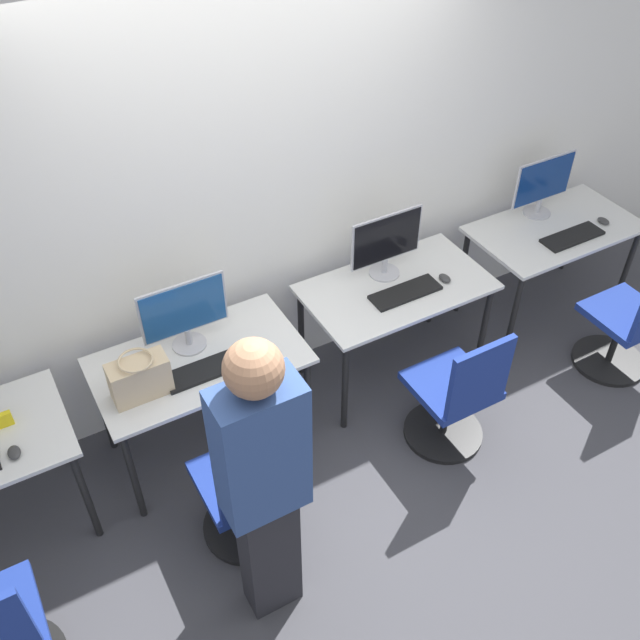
{
  "coord_description": "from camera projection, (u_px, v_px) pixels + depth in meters",
  "views": [
    {
      "loc": [
        -1.42,
        -2.38,
        3.41
      ],
      "look_at": [
        0.0,
        0.13,
        0.87
      ],
      "focal_mm": 40.0,
      "sensor_mm": 36.0,
      "label": 1
    }
  ],
  "objects": [
    {
      "name": "monitor_left",
      "position": [
        184.0,
        313.0,
        3.77
      ],
      "size": [
        0.48,
        0.19,
        0.42
      ],
      "color": "#B2B2B7",
      "rests_on": "desk_left"
    },
    {
      "name": "office_chair_left",
      "position": [
        247.0,
        494.0,
        3.6
      ],
      "size": [
        0.48,
        0.48,
        0.89
      ],
      "color": "black",
      "rests_on": "ground_plane"
    },
    {
      "name": "mouse_right",
      "position": [
        445.0,
        278.0,
        4.34
      ],
      "size": [
        0.06,
        0.09,
        0.03
      ],
      "color": "#333333",
      "rests_on": "desk_right"
    },
    {
      "name": "person_left",
      "position": [
        263.0,
        481.0,
        2.95
      ],
      "size": [
        0.36,
        0.23,
        1.73
      ],
      "color": "#232328",
      "rests_on": "ground_plane"
    },
    {
      "name": "ground_plane",
      "position": [
        330.0,
        439.0,
        4.33
      ],
      "size": [
        20.0,
        20.0,
        0.0
      ],
      "primitive_type": "plane",
      "color": "#3D3D42"
    },
    {
      "name": "mouse_left",
      "position": [
        253.0,
        350.0,
        3.87
      ],
      "size": [
        0.06,
        0.09,
        0.03
      ],
      "color": "#333333",
      "rests_on": "desk_left"
    },
    {
      "name": "mouse_far_right",
      "position": [
        603.0,
        221.0,
        4.81
      ],
      "size": [
        0.06,
        0.09,
        0.03
      ],
      "color": "#333333",
      "rests_on": "desk_far_right"
    },
    {
      "name": "desk_far_right",
      "position": [
        553.0,
        237.0,
        4.84
      ],
      "size": [
        1.14,
        0.64,
        0.72
      ],
      "color": "silver",
      "rests_on": "ground_plane"
    },
    {
      "name": "mouse_far_left",
      "position": [
        14.0,
        453.0,
        3.34
      ],
      "size": [
        0.06,
        0.09,
        0.03
      ],
      "color": "#333333",
      "rests_on": "desk_far_left"
    },
    {
      "name": "handbag",
      "position": [
        140.0,
        378.0,
        3.57
      ],
      "size": [
        0.3,
        0.18,
        0.25
      ],
      "color": "tan",
      "rests_on": "desk_left"
    },
    {
      "name": "monitor_far_right",
      "position": [
        543.0,
        184.0,
        4.76
      ],
      "size": [
        0.48,
        0.19,
        0.42
      ],
      "color": "#B2B2B7",
      "rests_on": "desk_far_right"
    },
    {
      "name": "desk_left",
      "position": [
        200.0,
        370.0,
        3.89
      ],
      "size": [
        1.14,
        0.64,
        0.72
      ],
      "color": "silver",
      "rests_on": "ground_plane"
    },
    {
      "name": "office_chair_right",
      "position": [
        455.0,
        399.0,
        4.09
      ],
      "size": [
        0.48,
        0.48,
        0.89
      ],
      "color": "black",
      "rests_on": "ground_plane"
    },
    {
      "name": "desk_right",
      "position": [
        396.0,
        296.0,
        4.36
      ],
      "size": [
        1.14,
        0.64,
        0.72
      ],
      "color": "silver",
      "rests_on": "ground_plane"
    },
    {
      "name": "keyboard_left",
      "position": [
        206.0,
        370.0,
        3.76
      ],
      "size": [
        0.44,
        0.15,
        0.02
      ],
      "color": "black",
      "rests_on": "desk_left"
    },
    {
      "name": "office_chair_far_right",
      "position": [
        629.0,
        326.0,
        4.55
      ],
      "size": [
        0.48,
        0.48,
        0.89
      ],
      "color": "black",
      "rests_on": "ground_plane"
    },
    {
      "name": "keyboard_far_right",
      "position": [
        572.0,
        237.0,
        4.68
      ],
      "size": [
        0.44,
        0.15,
        0.02
      ],
      "color": "black",
      "rests_on": "desk_far_right"
    },
    {
      "name": "keyboard_right",
      "position": [
        405.0,
        292.0,
        4.24
      ],
      "size": [
        0.44,
        0.15,
        0.02
      ],
      "color": "black",
      "rests_on": "desk_right"
    },
    {
      "name": "monitor_right",
      "position": [
        386.0,
        243.0,
        4.25
      ],
      "size": [
        0.48,
        0.19,
        0.42
      ],
      "color": "#B2B2B7",
      "rests_on": "desk_right"
    },
    {
      "name": "wall_back",
      "position": [
        263.0,
        180.0,
        3.91
      ],
      "size": [
        12.0,
        0.05,
        2.8
      ],
      "color": "silver",
      "rests_on": "ground_plane"
    }
  ]
}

